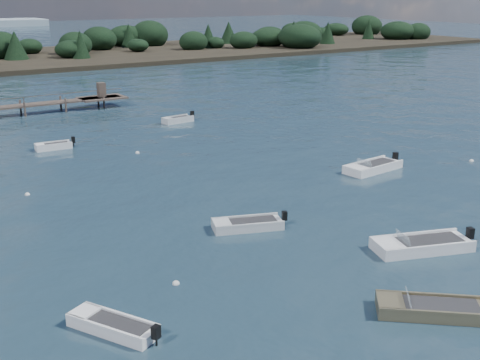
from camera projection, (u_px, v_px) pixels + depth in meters
ground at (36, 95)px, 74.57m from camera, size 400.00×400.00×0.00m
dinghy_near_olive at (431, 311)px, 23.88m from camera, size 4.29×4.02×1.13m
dinghy_mid_white_a at (421, 247)px, 29.85m from camera, size 5.29×3.38×1.23m
dinghy_mid_white_b at (373, 168)px, 43.11m from camera, size 5.07×2.15×1.24m
dinghy_extra_a at (113, 328)px, 22.67m from camera, size 2.72×3.85×1.03m
dinghy_mid_grey at (247, 226)px, 32.56m from camera, size 4.13×2.68×1.03m
tender_far_white at (54, 147)px, 49.03m from camera, size 3.22×1.38×1.09m
tender_far_grey_b at (178, 121)px, 59.11m from camera, size 3.47×1.51×1.17m
buoy_c at (176, 284)px, 26.39m from camera, size 0.32×0.32×0.32m
buoy_d at (471, 161)px, 45.54m from camera, size 0.32×0.32×0.32m
buoy_e at (137, 153)px, 47.86m from camera, size 0.32×0.32×0.32m
buoy_extra_b at (27, 195)px, 37.97m from camera, size 0.32×0.32×0.32m
far_headland at (105, 46)px, 118.98m from camera, size 190.00×40.00×5.80m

